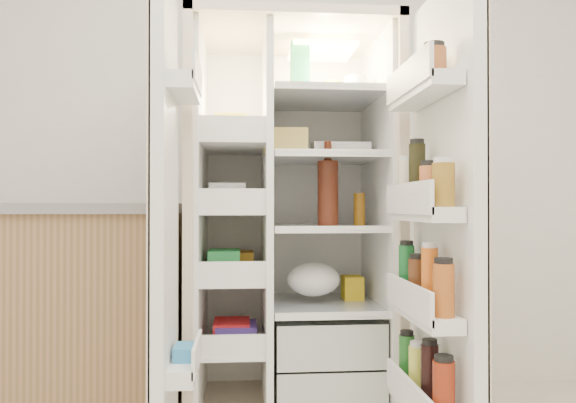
{
  "coord_description": "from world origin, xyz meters",
  "views": [
    {
      "loc": [
        -0.23,
        -0.93,
        0.98
      ],
      "look_at": [
        -0.04,
        1.25,
        1.0
      ],
      "focal_mm": 34.0,
      "sensor_mm": 36.0,
      "label": 1
    }
  ],
  "objects": [
    {
      "name": "wall_back",
      "position": [
        0.0,
        2.0,
        1.35
      ],
      "size": [
        4.0,
        0.02,
        2.7
      ],
      "primitive_type": "cube",
      "color": "white",
      "rests_on": "floor"
    },
    {
      "name": "refrigerator",
      "position": [
        0.02,
        1.65,
        0.75
      ],
      "size": [
        0.92,
        0.7,
        1.8
      ],
      "color": "beige",
      "rests_on": "floor"
    },
    {
      "name": "freezer_door",
      "position": [
        -0.5,
        1.05,
        0.89
      ],
      "size": [
        0.15,
        0.4,
        1.72
      ],
      "color": "white",
      "rests_on": "floor"
    },
    {
      "name": "fridge_door",
      "position": [
        0.48,
        0.96,
        0.87
      ],
      "size": [
        0.17,
        0.58,
        1.72
      ],
      "color": "white",
      "rests_on": "floor"
    },
    {
      "name": "kitchen_counter",
      "position": [
        -1.18,
        1.66,
        0.5
      ],
      "size": [
        1.36,
        0.73,
        0.99
      ],
      "color": "#9C704E",
      "rests_on": "floor"
    }
  ]
}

